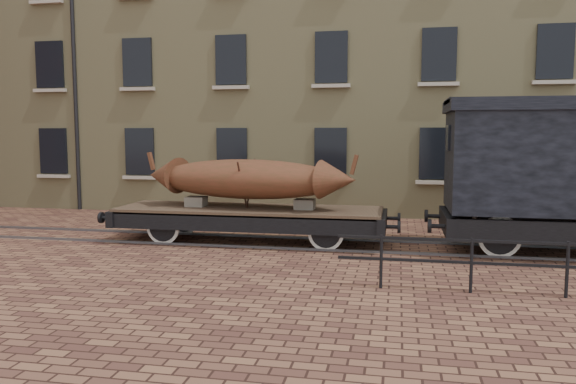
# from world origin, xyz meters

# --- Properties ---
(ground) EXTENTS (90.00, 90.00, 0.00)m
(ground) POSITION_xyz_m (0.00, 0.00, 0.00)
(ground) COLOR #4F2E25
(warehouse_cream) EXTENTS (40.00, 10.19, 14.00)m
(warehouse_cream) POSITION_xyz_m (3.00, 9.99, 7.00)
(warehouse_cream) COLOR tan
(warehouse_cream) RESTS_ON ground
(rail_track) EXTENTS (30.00, 1.52, 0.06)m
(rail_track) POSITION_xyz_m (0.00, 0.00, 0.03)
(rail_track) COLOR #59595E
(rail_track) RESTS_ON ground
(flatcar_wagon) EXTENTS (7.80, 2.12, 1.18)m
(flatcar_wagon) POSITION_xyz_m (-0.54, 0.00, 0.73)
(flatcar_wagon) COLOR brown
(flatcar_wagon) RESTS_ON ground
(iron_boat) EXTENTS (5.87, 2.24, 1.44)m
(iron_boat) POSITION_xyz_m (-0.61, 0.00, 1.68)
(iron_boat) COLOR brown
(iron_boat) RESTS_ON flatcar_wagon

